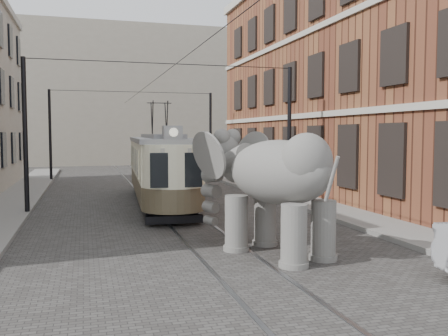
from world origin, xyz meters
name	(u,v)px	position (x,y,z in m)	size (l,w,h in m)	color
ground	(207,239)	(0.00, 0.00, 0.00)	(120.00, 120.00, 0.00)	#42403D
tram_rails	(207,239)	(0.00, 0.00, 0.01)	(1.54, 80.00, 0.02)	slate
sidewalk_right	(384,226)	(6.00, 0.00, 0.07)	(2.00, 60.00, 0.15)	slate
brick_building	(369,79)	(11.00, 9.00, 6.00)	(8.00, 26.00, 12.00)	brown
distant_block	(117,97)	(0.00, 40.00, 7.00)	(28.00, 10.00, 14.00)	#A19986
catenary	(171,137)	(-0.20, 5.00, 3.00)	(11.00, 30.20, 6.00)	black
tram	(160,153)	(-0.23, 7.86, 2.26)	(2.35, 11.39, 4.52)	#EFE9C1
elephant	(278,191)	(1.30, -2.36, 1.65)	(2.96, 5.38, 3.29)	slate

